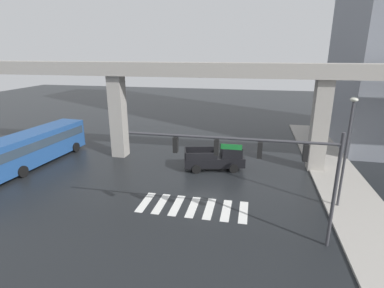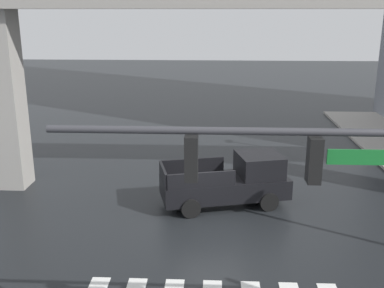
{
  "view_description": "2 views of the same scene",
  "coord_description": "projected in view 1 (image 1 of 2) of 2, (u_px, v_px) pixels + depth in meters",
  "views": [
    {
      "loc": [
        3.54,
        -22.28,
        9.87
      ],
      "look_at": [
        -1.06,
        -0.07,
        2.83
      ],
      "focal_mm": 28.13,
      "sensor_mm": 36.0,
      "label": 1
    },
    {
      "loc": [
        -0.03,
        -15.28,
        7.63
      ],
      "look_at": [
        -0.89,
        2.23,
        2.53
      ],
      "focal_mm": 42.63,
      "sensor_mm": 36.0,
      "label": 2
    }
  ],
  "objects": [
    {
      "name": "traffic_signal_mast",
      "position": [
        262.0,
        158.0,
        15.28
      ],
      "size": [
        10.89,
        0.32,
        6.2
      ],
      "color": "#38383D",
      "rests_on": "ground"
    },
    {
      "name": "city_bus",
      "position": [
        36.0,
        145.0,
        27.17
      ],
      "size": [
        3.46,
        10.97,
        2.99
      ],
      "color": "#234C8C",
      "rests_on": "ground"
    },
    {
      "name": "elevated_overpass",
      "position": [
        213.0,
        78.0,
        25.72
      ],
      "size": [
        56.69,
        2.05,
        8.94
      ],
      "color": "#9E9991",
      "rests_on": "ground"
    },
    {
      "name": "pickup_truck",
      "position": [
        217.0,
        158.0,
        26.01
      ],
      "size": [
        5.41,
        3.09,
        2.08
      ],
      "color": "black",
      "rests_on": "ground"
    },
    {
      "name": "sidewalk_east",
      "position": [
        338.0,
        178.0,
        24.26
      ],
      "size": [
        4.0,
        36.0,
        0.15
      ],
      "primitive_type": "cube",
      "color": "#9E9991",
      "rests_on": "ground"
    },
    {
      "name": "ground_plane",
      "position": [
        205.0,
        178.0,
        24.45
      ],
      "size": [
        120.0,
        120.0,
        0.0
      ],
      "primitive_type": "plane",
      "color": "black"
    },
    {
      "name": "street_lamp_near_corner",
      "position": [
        348.0,
        141.0,
        18.5
      ],
      "size": [
        0.44,
        0.7,
        7.24
      ],
      "color": "#38383D",
      "rests_on": "ground"
    },
    {
      "name": "street_lamp_mid_block",
      "position": [
        317.0,
        111.0,
        27.81
      ],
      "size": [
        0.44,
        0.7,
        7.24
      ],
      "color": "#38383D",
      "rests_on": "ground"
    },
    {
      "name": "crosswalk_stripes",
      "position": [
        193.0,
        207.0,
        19.87
      ],
      "size": [
        7.15,
        2.8,
        0.01
      ],
      "color": "silver",
      "rests_on": "ground"
    }
  ]
}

